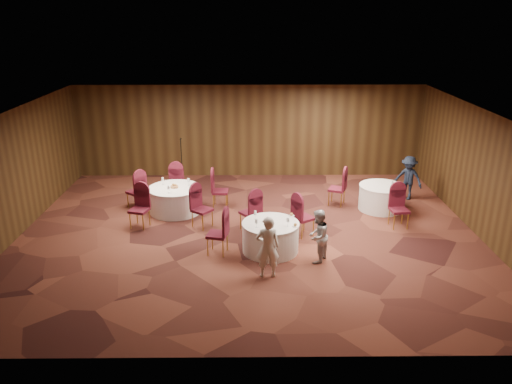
{
  "coord_description": "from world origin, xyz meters",
  "views": [
    {
      "loc": [
        0.08,
        -12.01,
        5.55
      ],
      "look_at": [
        0.2,
        0.2,
        1.1
      ],
      "focal_mm": 35.0,
      "sensor_mm": 36.0,
      "label": 1
    }
  ],
  "objects_px": {
    "woman_a": "(268,247)",
    "table_main": "(270,237)",
    "table_left": "(175,199)",
    "mic_stand": "(182,174)",
    "woman_b": "(318,236)",
    "table_right": "(381,197)",
    "man_c": "(408,178)"
  },
  "relations": [
    {
      "from": "mic_stand",
      "to": "woman_a",
      "type": "relative_size",
      "value": 1.18
    },
    {
      "from": "woman_a",
      "to": "table_right",
      "type": "bearing_deg",
      "value": -136.21
    },
    {
      "from": "table_main",
      "to": "woman_b",
      "type": "relative_size",
      "value": 1.08
    },
    {
      "from": "table_right",
      "to": "woman_b",
      "type": "xyz_separation_m",
      "value": [
        -2.29,
        -3.26,
        0.27
      ]
    },
    {
      "from": "table_main",
      "to": "mic_stand",
      "type": "relative_size",
      "value": 0.82
    },
    {
      "from": "table_right",
      "to": "woman_a",
      "type": "distance_m",
      "value": 5.27
    },
    {
      "from": "table_main",
      "to": "mic_stand",
      "type": "distance_m",
      "value": 5.4
    },
    {
      "from": "table_main",
      "to": "table_left",
      "type": "relative_size",
      "value": 0.91
    },
    {
      "from": "mic_stand",
      "to": "woman_a",
      "type": "height_order",
      "value": "mic_stand"
    },
    {
      "from": "table_right",
      "to": "woman_a",
      "type": "xyz_separation_m",
      "value": [
        -3.47,
        -3.95,
        0.34
      ]
    },
    {
      "from": "table_main",
      "to": "man_c",
      "type": "xyz_separation_m",
      "value": [
        4.39,
        3.56,
        0.31
      ]
    },
    {
      "from": "table_main",
      "to": "table_right",
      "type": "distance_m",
      "value": 4.31
    },
    {
      "from": "table_left",
      "to": "mic_stand",
      "type": "distance_m",
      "value": 2.08
    },
    {
      "from": "man_c",
      "to": "table_left",
      "type": "bearing_deg",
      "value": -135.39
    },
    {
      "from": "mic_stand",
      "to": "woman_a",
      "type": "xyz_separation_m",
      "value": [
        2.63,
        -5.9,
        0.22
      ]
    },
    {
      "from": "table_main",
      "to": "woman_b",
      "type": "xyz_separation_m",
      "value": [
        1.07,
        -0.56,
        0.27
      ]
    },
    {
      "from": "woman_a",
      "to": "man_c",
      "type": "xyz_separation_m",
      "value": [
        4.5,
        4.81,
        -0.03
      ]
    },
    {
      "from": "table_right",
      "to": "mic_stand",
      "type": "relative_size",
      "value": 0.78
    },
    {
      "from": "table_left",
      "to": "woman_a",
      "type": "xyz_separation_m",
      "value": [
        2.57,
        -3.82,
        0.34
      ]
    },
    {
      "from": "table_main",
      "to": "table_right",
      "type": "xyz_separation_m",
      "value": [
        3.36,
        2.7,
        0.0
      ]
    },
    {
      "from": "table_right",
      "to": "man_c",
      "type": "bearing_deg",
      "value": 39.75
    },
    {
      "from": "woman_b",
      "to": "man_c",
      "type": "distance_m",
      "value": 5.29
    },
    {
      "from": "woman_a",
      "to": "woman_b",
      "type": "relative_size",
      "value": 1.11
    },
    {
      "from": "table_right",
      "to": "man_c",
      "type": "relative_size",
      "value": 0.95
    },
    {
      "from": "woman_a",
      "to": "woman_b",
      "type": "height_order",
      "value": "woman_a"
    },
    {
      "from": "table_main",
      "to": "woman_b",
      "type": "height_order",
      "value": "woman_b"
    },
    {
      "from": "table_right",
      "to": "woman_b",
      "type": "relative_size",
      "value": 1.01
    },
    {
      "from": "table_left",
      "to": "woman_b",
      "type": "bearing_deg",
      "value": -39.83
    },
    {
      "from": "table_right",
      "to": "mic_stand",
      "type": "xyz_separation_m",
      "value": [
        -6.1,
        1.95,
        0.12
      ]
    },
    {
      "from": "woman_a",
      "to": "table_main",
      "type": "bearing_deg",
      "value": -100.04
    },
    {
      "from": "woman_a",
      "to": "man_c",
      "type": "relative_size",
      "value": 1.04
    },
    {
      "from": "mic_stand",
      "to": "man_c",
      "type": "height_order",
      "value": "mic_stand"
    }
  ]
}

